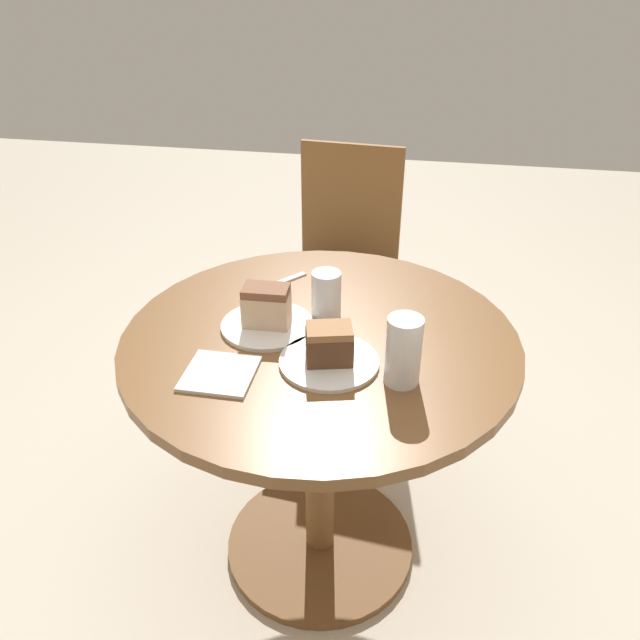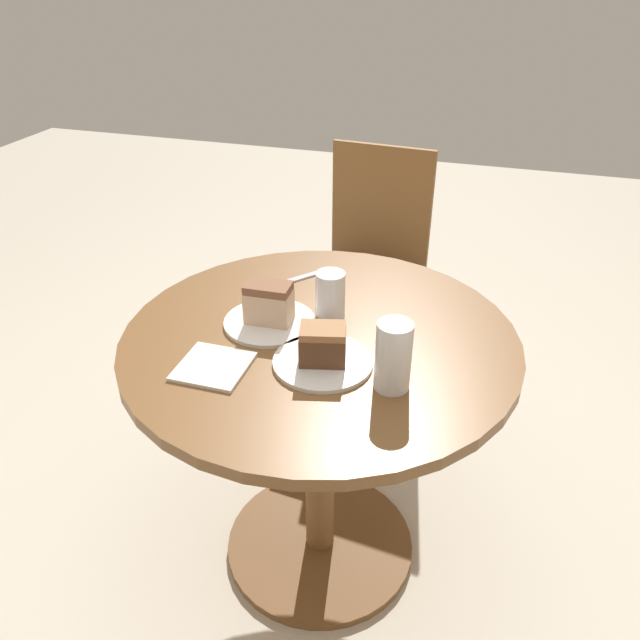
% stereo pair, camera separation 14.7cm
% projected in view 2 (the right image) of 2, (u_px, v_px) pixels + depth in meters
% --- Properties ---
extents(ground_plane, '(8.00, 8.00, 0.00)m').
position_uv_depth(ground_plane, '(320.00, 545.00, 1.89)').
color(ground_plane, beige).
extents(table, '(0.95, 0.95, 0.76)m').
position_uv_depth(table, '(320.00, 400.00, 1.60)').
color(table, brown).
rests_on(table, ground_plane).
extents(chair, '(0.44, 0.46, 0.95)m').
position_uv_depth(chair, '(368.00, 276.00, 2.34)').
color(chair, brown).
rests_on(chair, ground_plane).
extents(plate_near, '(0.22, 0.22, 0.01)m').
position_uv_depth(plate_near, '(323.00, 362.00, 1.39)').
color(plate_near, silver).
rests_on(plate_near, table).
extents(plate_far, '(0.23, 0.23, 0.01)m').
position_uv_depth(plate_far, '(270.00, 322.00, 1.53)').
color(plate_far, silver).
rests_on(plate_far, table).
extents(cake_slice_near, '(0.12, 0.10, 0.09)m').
position_uv_depth(cake_slice_near, '(323.00, 344.00, 1.36)').
color(cake_slice_near, brown).
rests_on(cake_slice_near, plate_near).
extents(cake_slice_far, '(0.11, 0.07, 0.10)m').
position_uv_depth(cake_slice_far, '(269.00, 303.00, 1.51)').
color(cake_slice_far, beige).
rests_on(cake_slice_far, plate_far).
extents(glass_lemonade, '(0.07, 0.07, 0.12)m').
position_uv_depth(glass_lemonade, '(331.00, 298.00, 1.54)').
color(glass_lemonade, silver).
rests_on(glass_lemonade, table).
extents(glass_water, '(0.08, 0.08, 0.16)m').
position_uv_depth(glass_water, '(393.00, 359.00, 1.28)').
color(glass_water, silver).
rests_on(glass_water, table).
extents(napkin_stack, '(0.15, 0.15, 0.01)m').
position_uv_depth(napkin_stack, '(213.00, 366.00, 1.38)').
color(napkin_stack, silver).
rests_on(napkin_stack, table).
extents(fork, '(0.08, 0.17, 0.00)m').
position_uv_depth(fork, '(308.00, 331.00, 1.50)').
color(fork, silver).
rests_on(fork, table).
extents(spoon, '(0.10, 0.12, 0.00)m').
position_uv_depth(spoon, '(297.00, 279.00, 1.74)').
color(spoon, silver).
rests_on(spoon, table).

